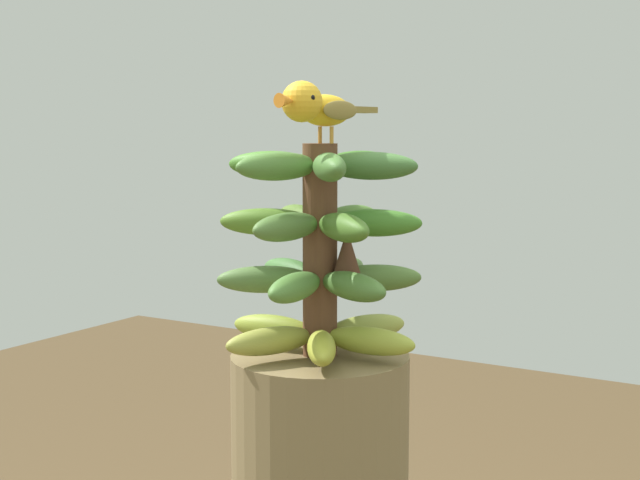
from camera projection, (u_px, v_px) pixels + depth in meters
name	position (u px, v px, depth m)	size (l,w,h in m)	color
banana_bunch	(320.00, 251.00, 1.16)	(0.27, 0.27, 0.28)	brown
perched_bird	(316.00, 107.00, 1.12)	(0.19, 0.06, 0.08)	#C68933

